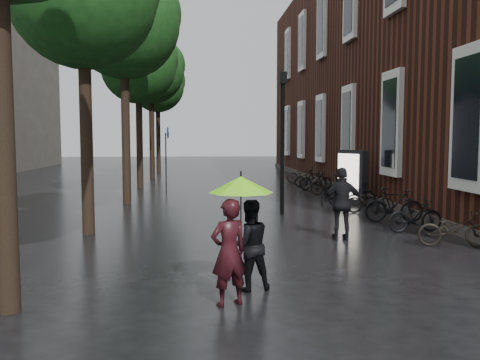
{
  "coord_description": "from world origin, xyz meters",
  "views": [
    {
      "loc": [
        -1.28,
        -6.47,
        2.54
      ],
      "look_at": [
        -0.24,
        5.5,
        1.52
      ],
      "focal_mm": 38.0,
      "sensor_mm": 36.0,
      "label": 1
    }
  ],
  "objects": [
    {
      "name": "person_black",
      "position": [
        -0.41,
        1.76,
        0.76
      ],
      "size": [
        0.85,
        0.72,
        1.51
      ],
      "primitive_type": "imported",
      "rotation": [
        0.0,
        0.0,
        3.37
      ],
      "color": "black",
      "rests_on": "ground"
    },
    {
      "name": "cycle_sign",
      "position": [
        -2.66,
        17.98,
        1.99
      ],
      "size": [
        0.16,
        0.55,
        3.01
      ],
      "rotation": [
        0.0,
        0.0,
        0.19
      ],
      "color": "#262628",
      "rests_on": "ground"
    },
    {
      "name": "pedestrian_walking",
      "position": [
        2.32,
        5.69,
        0.9
      ],
      "size": [
        1.07,
        0.49,
        1.79
      ],
      "primitive_type": "imported",
      "rotation": [
        0.0,
        0.0,
        3.09
      ],
      "color": "black",
      "rests_on": "ground"
    },
    {
      "name": "street_trees",
      "position": [
        -3.99,
        15.91,
        6.34
      ],
      "size": [
        4.33,
        34.03,
        8.91
      ],
      "color": "black",
      "rests_on": "ground"
    },
    {
      "name": "lime_umbrella",
      "position": [
        -0.58,
        1.36,
        1.8
      ],
      "size": [
        1.02,
        1.02,
        1.5
      ],
      "rotation": [
        0.0,
        0.0,
        -0.3
      ],
      "color": "black",
      "rests_on": "ground"
    },
    {
      "name": "ground",
      "position": [
        0.0,
        0.0,
        0.0
      ],
      "size": [
        120.0,
        120.0,
        0.0
      ],
      "primitive_type": "plane",
      "color": "black"
    },
    {
      "name": "brick_building",
      "position": [
        10.47,
        19.46,
        5.99
      ],
      "size": [
        10.2,
        33.2,
        12.0
      ],
      "color": "#38160F",
      "rests_on": "ground"
    },
    {
      "name": "parked_bicycles",
      "position": [
        4.53,
        13.02,
        0.46
      ],
      "size": [
        2.0,
        17.07,
        1.04
      ],
      "color": "black",
      "rests_on": "ground"
    },
    {
      "name": "lamp_post",
      "position": [
        1.53,
        9.87,
        2.81
      ],
      "size": [
        0.24,
        0.24,
        4.62
      ],
      "rotation": [
        0.0,
        0.0,
        0.39
      ],
      "color": "black",
      "rests_on": "ground"
    },
    {
      "name": "person_burgundy",
      "position": [
        -0.79,
        1.01,
        0.81
      ],
      "size": [
        0.7,
        0.6,
        1.62
      ],
      "primitive_type": "imported",
      "rotation": [
        0.0,
        0.0,
        3.56
      ],
      "color": "black",
      "rests_on": "ground"
    },
    {
      "name": "ad_lightbox",
      "position": [
        4.58,
        12.14,
        1.03
      ],
      "size": [
        0.31,
        1.36,
        2.05
      ],
      "rotation": [
        0.0,
        0.0,
        0.42
      ],
      "color": "black",
      "rests_on": "ground"
    }
  ]
}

